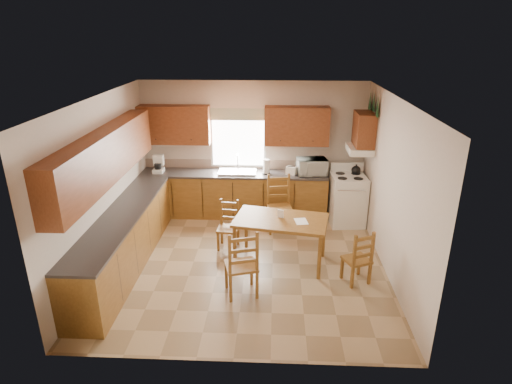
{
  "coord_description": "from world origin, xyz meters",
  "views": [
    {
      "loc": [
        0.45,
        -6.18,
        3.67
      ],
      "look_at": [
        0.15,
        0.3,
        1.15
      ],
      "focal_mm": 30.0,
      "sensor_mm": 36.0,
      "label": 1
    }
  ],
  "objects_px": {
    "stove": "(347,200)",
    "microwave": "(312,167)",
    "chair_near_left": "(241,261)",
    "dining_table": "(280,241)",
    "chair_far_right": "(280,204)",
    "chair_far_left": "(228,226)",
    "chair_near_right": "(357,256)"
  },
  "relations": [
    {
      "from": "dining_table",
      "to": "chair_far_right",
      "type": "distance_m",
      "value": 1.2
    },
    {
      "from": "chair_near_right",
      "to": "chair_far_right",
      "type": "bearing_deg",
      "value": -79.2
    },
    {
      "from": "chair_near_right",
      "to": "chair_far_right",
      "type": "height_order",
      "value": "chair_far_right"
    },
    {
      "from": "stove",
      "to": "chair_near_left",
      "type": "height_order",
      "value": "chair_near_left"
    },
    {
      "from": "chair_near_right",
      "to": "microwave",
      "type": "bearing_deg",
      "value": -100.61
    },
    {
      "from": "chair_near_right",
      "to": "dining_table",
      "type": "bearing_deg",
      "value": -47.74
    },
    {
      "from": "microwave",
      "to": "chair_far_left",
      "type": "relative_size",
      "value": 0.62
    },
    {
      "from": "chair_far_left",
      "to": "chair_far_right",
      "type": "bearing_deg",
      "value": 45.79
    },
    {
      "from": "microwave",
      "to": "chair_far_right",
      "type": "relative_size",
      "value": 0.5
    },
    {
      "from": "stove",
      "to": "microwave",
      "type": "height_order",
      "value": "microwave"
    },
    {
      "from": "stove",
      "to": "chair_far_left",
      "type": "relative_size",
      "value": 1.13
    },
    {
      "from": "dining_table",
      "to": "chair_near_right",
      "type": "relative_size",
      "value": 1.69
    },
    {
      "from": "chair_far_left",
      "to": "chair_far_right",
      "type": "xyz_separation_m",
      "value": [
        0.9,
        0.74,
        0.11
      ]
    },
    {
      "from": "chair_near_right",
      "to": "chair_far_left",
      "type": "xyz_separation_m",
      "value": [
        -2.06,
        0.98,
        -0.01
      ]
    },
    {
      "from": "chair_near_right",
      "to": "stove",
      "type": "bearing_deg",
      "value": -117.77
    },
    {
      "from": "stove",
      "to": "chair_near_right",
      "type": "relative_size",
      "value": 1.11
    },
    {
      "from": "dining_table",
      "to": "microwave",
      "type": "bearing_deg",
      "value": 82.43
    },
    {
      "from": "microwave",
      "to": "dining_table",
      "type": "height_order",
      "value": "microwave"
    },
    {
      "from": "microwave",
      "to": "stove",
      "type": "bearing_deg",
      "value": -29.59
    },
    {
      "from": "stove",
      "to": "chair_near_left",
      "type": "distance_m",
      "value": 3.14
    },
    {
      "from": "chair_near_left",
      "to": "chair_near_right",
      "type": "xyz_separation_m",
      "value": [
        1.72,
        0.4,
        -0.09
      ]
    },
    {
      "from": "chair_near_left",
      "to": "stove",
      "type": "bearing_deg",
      "value": -142.88
    },
    {
      "from": "stove",
      "to": "microwave",
      "type": "xyz_separation_m",
      "value": [
        -0.7,
        0.27,
        0.6
      ]
    },
    {
      "from": "dining_table",
      "to": "chair_far_right",
      "type": "height_order",
      "value": "chair_far_right"
    },
    {
      "from": "microwave",
      "to": "chair_near_left",
      "type": "distance_m",
      "value": 3.07
    },
    {
      "from": "microwave",
      "to": "chair_near_right",
      "type": "relative_size",
      "value": 0.61
    },
    {
      "from": "dining_table",
      "to": "chair_near_right",
      "type": "distance_m",
      "value": 1.27
    },
    {
      "from": "chair_near_left",
      "to": "chair_far_right",
      "type": "bearing_deg",
      "value": -120.8
    },
    {
      "from": "microwave",
      "to": "dining_table",
      "type": "xyz_separation_m",
      "value": [
        -0.62,
        -1.86,
        -0.69
      ]
    },
    {
      "from": "chair_near_left",
      "to": "chair_far_right",
      "type": "relative_size",
      "value": 0.99
    },
    {
      "from": "microwave",
      "to": "dining_table",
      "type": "bearing_deg",
      "value": -117.11
    },
    {
      "from": "chair_far_right",
      "to": "chair_far_left",
      "type": "bearing_deg",
      "value": -148.5
    }
  ]
}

